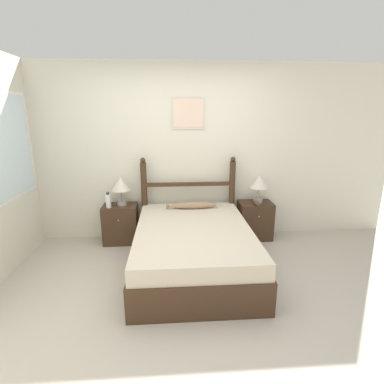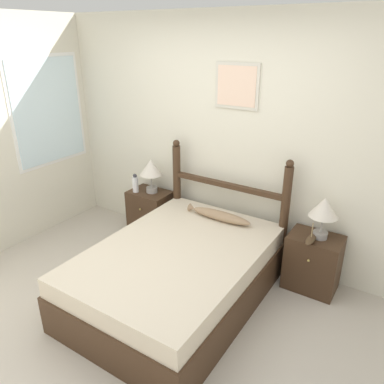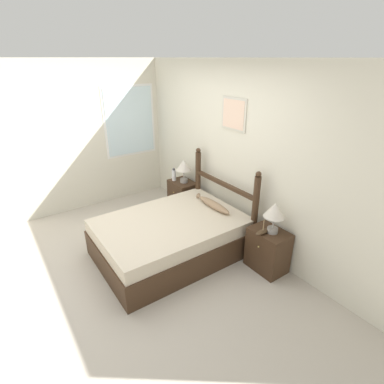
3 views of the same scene
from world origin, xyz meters
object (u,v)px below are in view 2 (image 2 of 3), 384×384
(bed, at_px, (177,274))
(bottle, at_px, (135,184))
(nightstand_right, at_px, (313,262))
(model_boat, at_px, (311,239))
(table_lamp_right, at_px, (324,209))
(nightstand_left, at_px, (150,213))
(fish_pillow, at_px, (219,216))
(table_lamp_left, at_px, (151,169))

(bed, xyz_separation_m, bottle, (-1.14, 0.77, 0.40))
(nightstand_right, relative_size, model_boat, 2.39)
(model_boat, bearing_deg, table_lamp_right, 66.32)
(nightstand_left, height_order, table_lamp_right, table_lamp_right)
(table_lamp_right, relative_size, fish_pillow, 0.57)
(bed, distance_m, model_boat, 1.27)
(table_lamp_right, bearing_deg, table_lamp_left, 179.77)
(nightstand_right, relative_size, bottle, 2.45)
(nightstand_right, bearing_deg, table_lamp_left, 179.68)
(nightstand_left, bearing_deg, fish_pillow, -8.03)
(nightstand_right, height_order, fish_pillow, fish_pillow)
(table_lamp_left, bearing_deg, nightstand_right, -0.32)
(bottle, relative_size, fish_pillow, 0.32)
(nightstand_left, bearing_deg, table_lamp_left, 19.33)
(bed, height_order, table_lamp_right, table_lamp_right)
(nightstand_right, relative_size, table_lamp_right, 1.38)
(bed, distance_m, fish_pillow, 0.78)
(bed, xyz_separation_m, table_lamp_left, (-0.97, 0.87, 0.59))
(model_boat, distance_m, fish_pillow, 0.94)
(nightstand_right, bearing_deg, model_boat, -100.78)
(nightstand_left, relative_size, table_lamp_left, 1.38)
(nightstand_right, distance_m, model_boat, 0.33)
(bed, xyz_separation_m, fish_pillow, (0.04, 0.71, 0.32))
(nightstand_left, xyz_separation_m, model_boat, (1.98, -0.11, 0.31))
(table_lamp_right, distance_m, model_boat, 0.30)
(nightstand_left, relative_size, table_lamp_right, 1.38)
(table_lamp_left, relative_size, table_lamp_right, 1.00)
(table_lamp_left, relative_size, fish_pillow, 0.57)
(table_lamp_right, bearing_deg, nightstand_left, -179.91)
(nightstand_left, bearing_deg, bottle, -147.59)
(nightstand_right, height_order, table_lamp_left, table_lamp_left)
(nightstand_left, xyz_separation_m, table_lamp_left, (0.03, 0.01, 0.57))
(bed, height_order, nightstand_left, nightstand_left)
(table_lamp_left, bearing_deg, bed, -41.81)
(nightstand_right, distance_m, table_lamp_right, 0.58)
(nightstand_left, xyz_separation_m, bottle, (-0.14, -0.09, 0.39))
(nightstand_left, distance_m, nightstand_right, 2.00)
(fish_pillow, bearing_deg, model_boat, 2.13)
(model_boat, height_order, fish_pillow, model_boat)
(bottle, height_order, fish_pillow, bottle)
(table_lamp_left, bearing_deg, fish_pillow, -8.89)
(nightstand_right, relative_size, fish_pillow, 0.79)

